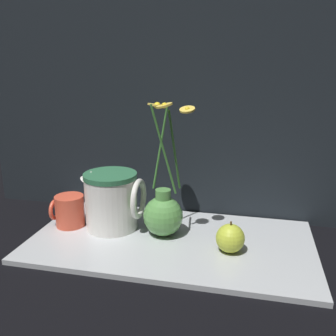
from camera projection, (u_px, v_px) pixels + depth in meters
name	position (u px, v px, depth m)	size (l,w,h in m)	color
ground_plane	(171.00, 243.00, 0.89)	(6.00, 6.00, 0.00)	black
shelf	(171.00, 241.00, 0.89)	(0.66, 0.35, 0.01)	#B2B7BC
backdrop_wall	(188.00, 6.00, 0.92)	(1.16, 0.02, 1.10)	black
vase_with_flowers	(163.00, 212.00, 0.90)	(0.13, 0.14, 0.33)	#59994C
yellow_mug	(69.00, 211.00, 0.95)	(0.08, 0.07, 0.08)	#DB5138
ceramic_pitcher	(112.00, 198.00, 0.93)	(0.16, 0.13, 0.16)	white
orange_fruit	(230.00, 238.00, 0.82)	(0.06, 0.06, 0.07)	#B7C638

